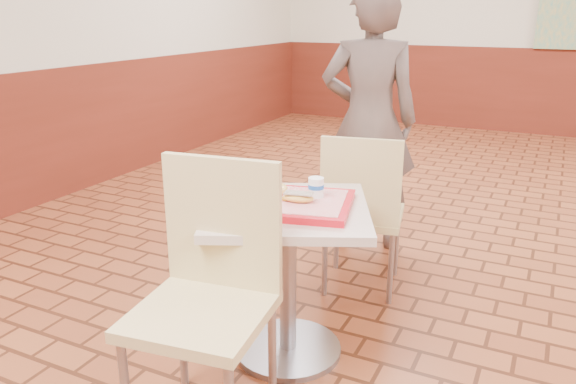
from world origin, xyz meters
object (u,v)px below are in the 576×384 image
at_px(customer, 369,121).
at_px(paper_cup, 316,187).
at_px(main_table, 288,256).
at_px(chair_main_back, 362,206).
at_px(long_john_donut, 298,198).
at_px(chair_main_front, 210,283).
at_px(serving_tray, 288,203).
at_px(ring_donut, 275,189).

xyz_separation_m(customer, paper_cup, (0.18, -1.22, -0.05)).
xyz_separation_m(main_table, customer, (-0.09, 1.29, 0.34)).
xyz_separation_m(chair_main_back, customer, (-0.18, 0.62, 0.32)).
height_order(main_table, long_john_donut, long_john_donut).
bearing_deg(chair_main_front, paper_cup, 65.78).
bearing_deg(serving_tray, paper_cup, 39.59).
bearing_deg(chair_main_front, chair_main_back, 74.33).
height_order(chair_main_back, ring_donut, chair_main_back).
xyz_separation_m(main_table, chair_main_back, (0.09, 0.67, 0.02)).
height_order(chair_main_front, customer, customer).
distance_m(chair_main_front, ring_donut, 0.55).
relative_size(ring_donut, paper_cup, 1.34).
distance_m(main_table, long_john_donut, 0.27).
height_order(main_table, customer, customer).
distance_m(chair_main_front, chair_main_back, 1.15).
bearing_deg(main_table, serving_tray, 180.00).
xyz_separation_m(customer, long_john_donut, (0.14, -1.31, -0.07)).
distance_m(long_john_donut, paper_cup, 0.10).
bearing_deg(main_table, long_john_donut, -18.10).
bearing_deg(main_table, customer, 94.01).
xyz_separation_m(main_table, long_john_donut, (0.05, -0.02, 0.27)).
bearing_deg(serving_tray, main_table, 0.00).
bearing_deg(customer, main_table, 75.16).
xyz_separation_m(ring_donut, long_john_donut, (0.14, -0.06, 0.00)).
xyz_separation_m(chair_main_back, long_john_donut, (-0.04, -0.69, 0.25)).
bearing_deg(chair_main_back, main_table, 71.30).
bearing_deg(paper_cup, customer, 98.41).
relative_size(ring_donut, long_john_donut, 0.79).
height_order(main_table, paper_cup, paper_cup).
bearing_deg(paper_cup, chair_main_back, 89.73).
bearing_deg(chair_main_back, customer, -84.49).
bearing_deg(long_john_donut, main_table, 161.90).
bearing_deg(chair_main_back, chair_main_front, 70.80).
bearing_deg(serving_tray, long_john_donut, -18.10).
bearing_deg(customer, long_john_donut, 77.31).
relative_size(chair_main_front, paper_cup, 11.84).
height_order(customer, paper_cup, customer).
bearing_deg(main_table, paper_cup, 39.59).
xyz_separation_m(chair_main_front, chair_main_back, (0.17, 1.13, -0.05)).
xyz_separation_m(chair_main_front, ring_donut, (-0.01, 0.51, 0.19)).
relative_size(customer, long_john_donut, 11.70).
relative_size(long_john_donut, paper_cup, 1.69).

